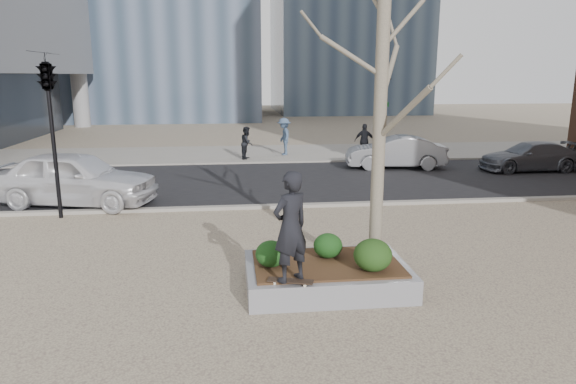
{
  "coord_description": "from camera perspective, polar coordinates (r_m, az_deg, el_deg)",
  "views": [
    {
      "loc": [
        -0.75,
        -8.9,
        3.9
      ],
      "look_at": [
        0.5,
        2.0,
        1.4
      ],
      "focal_mm": 32.0,
      "sensor_mm": 36.0,
      "label": 1
    }
  ],
  "objects": [
    {
      "name": "ground",
      "position": [
        9.75,
        -1.61,
        -10.76
      ],
      "size": [
        120.0,
        120.0,
        0.0
      ],
      "primitive_type": "plane",
      "color": "tan",
      "rests_on": "ground"
    },
    {
      "name": "street",
      "position": [
        19.31,
        -4.19,
        1.19
      ],
      "size": [
        60.0,
        8.0,
        0.02
      ],
      "primitive_type": "cube",
      "color": "black",
      "rests_on": "ground"
    },
    {
      "name": "far_sidewalk",
      "position": [
        26.2,
        -4.85,
        4.27
      ],
      "size": [
        60.0,
        6.0,
        0.02
      ],
      "primitive_type": "cube",
      "color": "gray",
      "rests_on": "ground"
    },
    {
      "name": "planter",
      "position": [
        9.79,
        4.3,
        -9.26
      ],
      "size": [
        3.0,
        2.0,
        0.45
      ],
      "primitive_type": "cube",
      "color": "gray",
      "rests_on": "ground"
    },
    {
      "name": "planter_mulch",
      "position": [
        9.7,
        4.33,
        -7.92
      ],
      "size": [
        2.7,
        1.7,
        0.04
      ],
      "primitive_type": "cube",
      "color": "#382314",
      "rests_on": "planter"
    },
    {
      "name": "sycamore_tree",
      "position": [
        9.6,
        10.33,
        11.98
      ],
      "size": [
        2.8,
        2.8,
        6.6
      ],
      "primitive_type": null,
      "color": "gray",
      "rests_on": "planter_mulch"
    },
    {
      "name": "shrub_left",
      "position": [
        9.4,
        -1.9,
        -6.88
      ],
      "size": [
        0.57,
        0.57,
        0.48
      ],
      "primitive_type": "ellipsoid",
      "color": "black",
      "rests_on": "planter_mulch"
    },
    {
      "name": "shrub_middle",
      "position": [
        9.87,
        4.46,
        -5.96
      ],
      "size": [
        0.56,
        0.56,
        0.47
      ],
      "primitive_type": "ellipsoid",
      "color": "#153D13",
      "rests_on": "planter_mulch"
    },
    {
      "name": "shrub_right",
      "position": [
        9.31,
        9.4,
        -6.93
      ],
      "size": [
        0.69,
        0.69,
        0.58
      ],
      "primitive_type": "ellipsoid",
      "color": "#1C3E14",
      "rests_on": "planter_mulch"
    },
    {
      "name": "skateboard",
      "position": [
        8.8,
        0.27,
        -9.99
      ],
      "size": [
        0.8,
        0.42,
        0.08
      ],
      "primitive_type": null,
      "rotation": [
        0.0,
        0.0,
        -0.3
      ],
      "color": "black",
      "rests_on": "planter"
    },
    {
      "name": "skateboarder",
      "position": [
        8.47,
        0.27,
        -3.89
      ],
      "size": [
        0.82,
        0.74,
        1.88
      ],
      "primitive_type": "imported",
      "rotation": [
        0.0,
        0.0,
        3.7
      ],
      "color": "black",
      "rests_on": "skateboard"
    },
    {
      "name": "police_car",
      "position": [
        16.86,
        -22.61,
        1.43
      ],
      "size": [
        5.22,
        3.07,
        1.67
      ],
      "primitive_type": "imported",
      "rotation": [
        0.0,
        0.0,
        1.33
      ],
      "color": "white",
      "rests_on": "street"
    },
    {
      "name": "car_silver",
      "position": [
        22.35,
        11.85,
        4.35
      ],
      "size": [
        4.3,
        1.96,
        1.37
      ],
      "primitive_type": "imported",
      "rotation": [
        0.0,
        0.0,
        4.58
      ],
      "color": "gray",
      "rests_on": "street"
    },
    {
      "name": "car_third",
      "position": [
        23.55,
        25.25,
        3.59
      ],
      "size": [
        4.1,
        1.69,
        1.19
      ],
      "primitive_type": "imported",
      "rotation": [
        0.0,
        0.0,
        4.71
      ],
      "color": "#565963",
      "rests_on": "street"
    },
    {
      "name": "pedestrian_a",
      "position": [
        24.39,
        -4.58,
        5.47
      ],
      "size": [
        0.77,
        0.88,
        1.53
      ],
      "primitive_type": "imported",
      "rotation": [
        0.0,
        0.0,
        1.27
      ],
      "color": "black",
      "rests_on": "far_sidewalk"
    },
    {
      "name": "pedestrian_b",
      "position": [
        25.52,
        -0.44,
        6.19
      ],
      "size": [
        0.77,
        1.24,
        1.83
      ],
      "primitive_type": "imported",
      "rotation": [
        0.0,
        0.0,
        4.79
      ],
      "color": "#3E5370",
      "rests_on": "far_sidewalk"
    },
    {
      "name": "pedestrian_c",
      "position": [
        24.82,
        8.51,
        5.63
      ],
      "size": [
        1.04,
        0.71,
        1.63
      ],
      "primitive_type": "imported",
      "rotation": [
        0.0,
        0.0,
        2.78
      ],
      "color": "black",
      "rests_on": "far_sidewalk"
    },
    {
      "name": "traffic_light_near",
      "position": [
        15.35,
        -24.65,
        5.5
      ],
      "size": [
        0.6,
        2.48,
        4.5
      ],
      "primitive_type": null,
      "color": "black",
      "rests_on": "ground"
    },
    {
      "name": "traffic_light_far",
      "position": [
        24.65,
        10.7,
        8.79
      ],
      "size": [
        0.6,
        2.48,
        4.5
      ],
      "primitive_type": null,
      "color": "black",
      "rests_on": "ground"
    }
  ]
}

